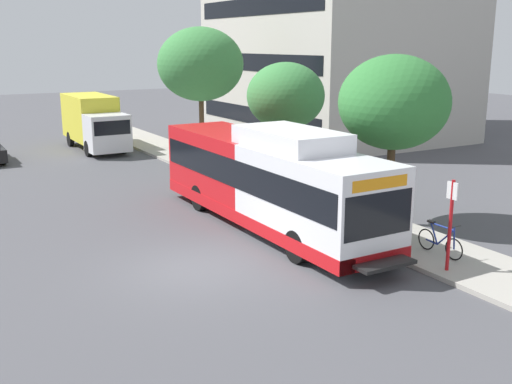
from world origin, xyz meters
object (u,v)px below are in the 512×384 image
Objects in this scene: street_tree_mid_block at (286,96)px; bus_stop_sign_pole at (451,218)px; street_tree_far_block at (201,64)px; bicycle_parked at (440,241)px; street_tree_near_stop at (394,103)px; box_truck_background at (94,121)px; transit_bus at (268,180)px.

bus_stop_sign_pole is at bearing -100.20° from street_tree_mid_block.
street_tree_far_block is (-0.17, 8.40, 1.14)m from street_tree_mid_block.
street_tree_near_stop is (1.13, 3.52, 3.80)m from bicycle_parked.
street_tree_near_stop is 0.84× the size of box_truck_background.
box_truck_background is (-3.40, 24.69, 1.18)m from bicycle_parked.
street_tree_near_stop is 21.81m from box_truck_background.
bus_stop_sign_pole is 1.48× the size of bicycle_parked.
street_tree_mid_block reaches higher than transit_bus.
bus_stop_sign_pole is 5.63m from street_tree_near_stop.
transit_bus is 1.75× the size of box_truck_background.
transit_bus is 5.08m from street_tree_near_stop.
bus_stop_sign_pole is 0.37× the size of box_truck_background.
box_truck_background reaches higher than bicycle_parked.
transit_bus is 6.95m from street_tree_mid_block.
street_tree_far_block is at bearing 91.13° from street_tree_mid_block.
bicycle_parked is 0.32× the size of street_tree_mid_block.
bus_stop_sign_pole is 0.44× the size of street_tree_near_stop.
street_tree_near_stop is 1.08× the size of street_tree_mid_block.
street_tree_far_block reaches higher than street_tree_mid_block.
street_tree_near_stop reaches higher than bicycle_parked.
transit_bus is 2.26× the size of street_tree_mid_block.
bicycle_parked is 19.57m from street_tree_far_block.
bicycle_parked is 24.95m from box_truck_background.
transit_bus is 6.19m from bicycle_parked.
street_tree_far_block reaches higher than transit_bus.
street_tree_mid_block is 8.48m from street_tree_far_block.
bus_stop_sign_pole is 0.37× the size of street_tree_far_block.
transit_bus reaches higher than bicycle_parked.
transit_bus is at bearing -88.02° from box_truck_background.
street_tree_mid_block is at bearing -71.56° from box_truck_background.
street_tree_mid_block is at bearing 83.00° from bicycle_parked.
transit_bus is 6.96× the size of bicycle_parked.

